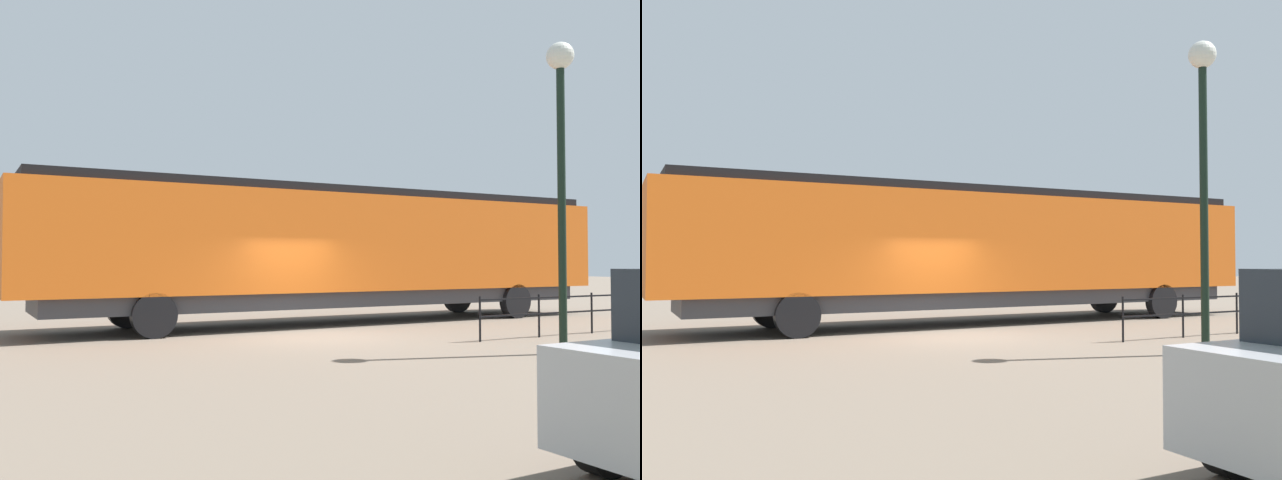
{
  "view_description": "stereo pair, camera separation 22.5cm",
  "coord_description": "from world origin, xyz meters",
  "views": [
    {
      "loc": [
        14.32,
        -7.8,
        1.86
      ],
      "look_at": [
        1.34,
        -0.65,
        2.33
      ],
      "focal_mm": 37.42,
      "sensor_mm": 36.0,
      "label": 1
    },
    {
      "loc": [
        14.43,
        -7.61,
        1.86
      ],
      "look_at": [
        1.34,
        -0.65,
        2.33
      ],
      "focal_mm": 37.42,
      "sensor_mm": 36.0,
      "label": 2
    }
  ],
  "objects": [
    {
      "name": "ground_plane",
      "position": [
        0.0,
        0.0,
        0.0
      ],
      "size": [
        120.0,
        120.0,
        0.0
      ],
      "primitive_type": "plane",
      "color": "#756656"
    },
    {
      "name": "locomotive",
      "position": [
        -3.07,
        2.92,
        2.26
      ],
      "size": [
        3.15,
        18.48,
        4.01
      ],
      "color": "orange",
      "rests_on": "ground_plane"
    },
    {
      "name": "lamp_post",
      "position": [
        4.96,
        2.92,
        4.55
      ],
      "size": [
        0.55,
        0.55,
        6.29
      ],
      "color": "black",
      "rests_on": "ground_plane"
    },
    {
      "name": "platform_fence",
      "position": [
        2.65,
        6.62,
        0.68
      ],
      "size": [
        0.05,
        7.62,
        1.04
      ],
      "color": "black",
      "rests_on": "ground_plane"
    }
  ]
}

